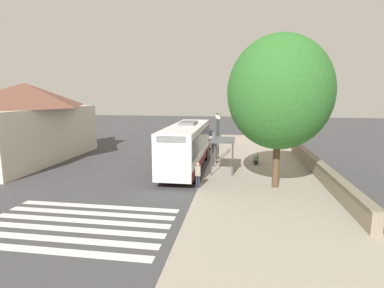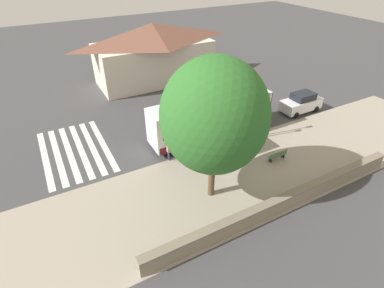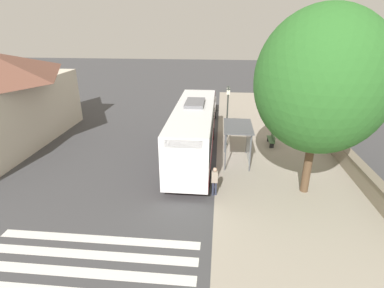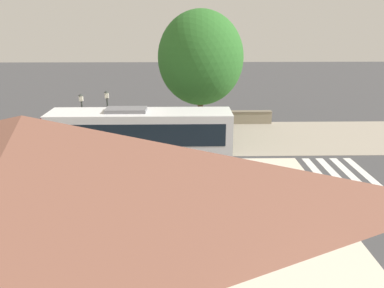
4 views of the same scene
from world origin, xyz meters
TOP-DOWN VIEW (x-y plane):
  - ground_plane at (0.00, 0.00)m, footprint 120.00×120.00m
  - sidewalk_plaza at (-4.50, 0.00)m, footprint 9.00×44.00m
  - crosswalk_stripes at (5.00, 10.85)m, footprint 9.00×5.25m
  - stone_wall at (-8.55, 0.00)m, footprint 0.60×20.00m
  - background_building at (16.41, -1.37)m, footprint 6.80×14.57m
  - bus at (1.63, -0.66)m, footprint 2.70×11.37m
  - bus_shelter at (-1.52, -0.20)m, footprint 1.86×3.21m
  - pedestrian at (0.03, 4.31)m, footprint 0.34×0.23m
  - bench at (-4.20, -3.46)m, footprint 0.40×1.66m
  - street_lamp_near at (-0.68, -3.11)m, footprint 0.28×0.28m
  - street_lamp_far at (-0.72, -4.85)m, footprint 0.28×0.28m
  - shade_tree at (-5.04, 3.39)m, footprint 6.58×6.58m
  - parked_car_behind_bus at (1.27, -11.46)m, footprint 1.98×4.37m

SIDE VIEW (x-z plane):
  - ground_plane at x=0.00m, z-range 0.00..0.00m
  - crosswalk_stripes at x=5.00m, z-range 0.00..0.01m
  - sidewalk_plaza at x=-4.50m, z-range 0.00..0.02m
  - bench at x=-4.20m, z-range 0.04..0.92m
  - stone_wall at x=-8.55m, z-range 0.01..1.19m
  - parked_car_behind_bus at x=1.27m, z-range -0.04..2.02m
  - pedestrian at x=0.03m, z-range 0.15..1.85m
  - bus at x=1.63m, z-range 0.06..3.90m
  - bus_shelter at x=-1.52m, z-range 0.87..3.47m
  - street_lamp_far at x=-0.72m, z-range 0.40..4.70m
  - street_lamp_near at x=-0.68m, z-range 0.41..4.91m
  - background_building at x=16.41m, z-range 0.10..7.20m
  - shade_tree at x=-5.04m, z-range 1.29..11.12m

